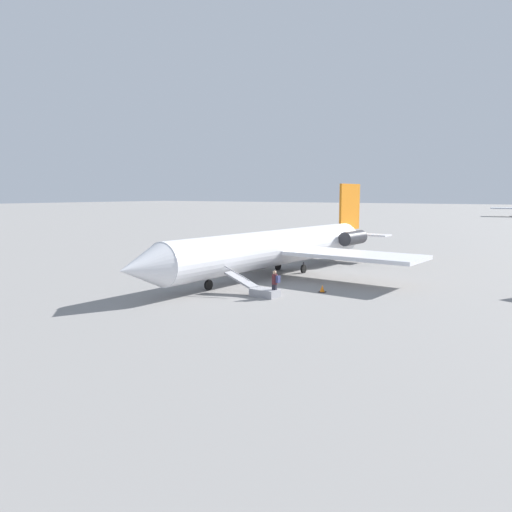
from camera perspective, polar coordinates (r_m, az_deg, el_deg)
name	(u,v)px	position (r m, az deg, el deg)	size (l,w,h in m)	color
ground_plane	(274,275)	(40.76, 2.09, -2.21)	(600.00, 600.00, 0.00)	gray
airplane_main	(281,247)	(41.28, 2.92, 1.09)	(31.30, 23.51, 7.60)	silver
boarding_stairs	(260,290)	(32.59, 0.44, -3.89)	(1.26, 4.08, 1.83)	#99999E
passenger	(275,282)	(32.00, 2.19, -2.98)	(0.36, 0.55, 1.74)	#23232D
traffic_cone_near_stairs	(322,289)	(34.07, 7.58, -3.74)	(0.46, 0.46, 0.50)	black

